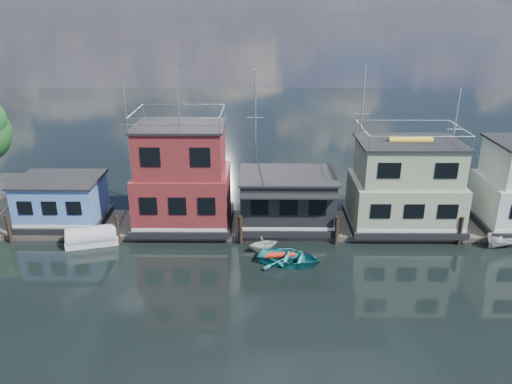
{
  "coord_description": "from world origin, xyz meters",
  "views": [
    {
      "loc": [
        -2.55,
        -23.75,
        16.71
      ],
      "look_at": [
        -2.89,
        12.0,
        3.0
      ],
      "focal_mm": 35.0,
      "sensor_mm": 36.0,
      "label": 1
    }
  ],
  "objects_px": {
    "houseboat_dark": "(287,199)",
    "red_kayak": "(283,255)",
    "motorboat": "(506,239)",
    "dinghy_white": "(263,244)",
    "tarp_runabout": "(92,237)",
    "dinghy_teal": "(290,258)",
    "houseboat_red": "(182,178)",
    "houseboat_green": "(405,186)",
    "houseboat_blue": "(62,201)"
  },
  "relations": [
    {
      "from": "dinghy_teal",
      "to": "motorboat",
      "type": "xyz_separation_m",
      "value": [
        15.84,
        2.69,
        0.17
      ]
    },
    {
      "from": "houseboat_blue",
      "to": "houseboat_green",
      "type": "xyz_separation_m",
      "value": [
        26.5,
        0.0,
        1.34
      ]
    },
    {
      "from": "houseboat_red",
      "to": "houseboat_green",
      "type": "relative_size",
      "value": 1.41
    },
    {
      "from": "houseboat_green",
      "to": "red_kayak",
      "type": "xyz_separation_m",
      "value": [
        -9.49,
        -4.92,
        -3.36
      ]
    },
    {
      "from": "houseboat_green",
      "to": "red_kayak",
      "type": "distance_m",
      "value": 11.2
    },
    {
      "from": "tarp_runabout",
      "to": "dinghy_white",
      "type": "xyz_separation_m",
      "value": [
        12.54,
        -0.95,
        0.02
      ]
    },
    {
      "from": "houseboat_blue",
      "to": "motorboat",
      "type": "height_order",
      "value": "houseboat_blue"
    },
    {
      "from": "houseboat_green",
      "to": "motorboat",
      "type": "bearing_deg",
      "value": -24.49
    },
    {
      "from": "houseboat_green",
      "to": "tarp_runabout",
      "type": "height_order",
      "value": "houseboat_green"
    },
    {
      "from": "tarp_runabout",
      "to": "houseboat_green",
      "type": "bearing_deg",
      "value": -8.26
    },
    {
      "from": "houseboat_blue",
      "to": "dinghy_teal",
      "type": "height_order",
      "value": "houseboat_blue"
    },
    {
      "from": "houseboat_red",
      "to": "tarp_runabout",
      "type": "relative_size",
      "value": 3.01
    },
    {
      "from": "motorboat",
      "to": "houseboat_blue",
      "type": "bearing_deg",
      "value": 71.33
    },
    {
      "from": "houseboat_dark",
      "to": "tarp_runabout",
      "type": "xyz_separation_m",
      "value": [
        -14.38,
        -3.01,
        -1.86
      ]
    },
    {
      "from": "houseboat_blue",
      "to": "houseboat_green",
      "type": "relative_size",
      "value": 0.76
    },
    {
      "from": "dinghy_teal",
      "to": "dinghy_white",
      "type": "distance_m",
      "value": 2.55
    },
    {
      "from": "houseboat_green",
      "to": "houseboat_blue",
      "type": "bearing_deg",
      "value": -180.0
    },
    {
      "from": "dinghy_teal",
      "to": "motorboat",
      "type": "height_order",
      "value": "motorboat"
    },
    {
      "from": "houseboat_red",
      "to": "red_kayak",
      "type": "height_order",
      "value": "houseboat_red"
    },
    {
      "from": "houseboat_red",
      "to": "dinghy_white",
      "type": "relative_size",
      "value": 5.37
    },
    {
      "from": "houseboat_green",
      "to": "red_kayak",
      "type": "relative_size",
      "value": 3.17
    },
    {
      "from": "dinghy_teal",
      "to": "dinghy_white",
      "type": "relative_size",
      "value": 1.97
    },
    {
      "from": "houseboat_dark",
      "to": "red_kayak",
      "type": "relative_size",
      "value": 2.79
    },
    {
      "from": "motorboat",
      "to": "houseboat_red",
      "type": "bearing_deg",
      "value": 69.22
    },
    {
      "from": "houseboat_blue",
      "to": "tarp_runabout",
      "type": "distance_m",
      "value": 4.65
    },
    {
      "from": "houseboat_dark",
      "to": "motorboat",
      "type": "bearing_deg",
      "value": -11.02
    },
    {
      "from": "tarp_runabout",
      "to": "motorboat",
      "type": "height_order",
      "value": "tarp_runabout"
    },
    {
      "from": "tarp_runabout",
      "to": "dinghy_teal",
      "type": "height_order",
      "value": "tarp_runabout"
    },
    {
      "from": "tarp_runabout",
      "to": "dinghy_teal",
      "type": "relative_size",
      "value": 0.9
    },
    {
      "from": "tarp_runabout",
      "to": "dinghy_white",
      "type": "relative_size",
      "value": 1.78
    },
    {
      "from": "red_kayak",
      "to": "dinghy_white",
      "type": "height_order",
      "value": "dinghy_white"
    },
    {
      "from": "dinghy_teal",
      "to": "houseboat_green",
      "type": "bearing_deg",
      "value": -42.53
    },
    {
      "from": "houseboat_red",
      "to": "dinghy_teal",
      "type": "bearing_deg",
      "value": -36.01
    },
    {
      "from": "dinghy_white",
      "to": "dinghy_teal",
      "type": "bearing_deg",
      "value": -155.05
    },
    {
      "from": "houseboat_blue",
      "to": "red_kayak",
      "type": "height_order",
      "value": "houseboat_blue"
    },
    {
      "from": "houseboat_green",
      "to": "dinghy_teal",
      "type": "relative_size",
      "value": 1.93
    },
    {
      "from": "houseboat_dark",
      "to": "motorboat",
      "type": "distance_m",
      "value": 16.2
    },
    {
      "from": "houseboat_blue",
      "to": "dinghy_white",
      "type": "height_order",
      "value": "houseboat_blue"
    },
    {
      "from": "houseboat_blue",
      "to": "motorboat",
      "type": "relative_size",
      "value": 1.98
    },
    {
      "from": "houseboat_blue",
      "to": "houseboat_green",
      "type": "height_order",
      "value": "houseboat_green"
    },
    {
      "from": "motorboat",
      "to": "dinghy_white",
      "type": "distance_m",
      "value": 17.67
    },
    {
      "from": "houseboat_red",
      "to": "houseboat_dark",
      "type": "relative_size",
      "value": 1.6
    },
    {
      "from": "houseboat_dark",
      "to": "houseboat_blue",
      "type": "bearing_deg",
      "value": 179.94
    },
    {
      "from": "houseboat_green",
      "to": "motorboat",
      "type": "distance_m",
      "value": 8.02
    },
    {
      "from": "red_kayak",
      "to": "houseboat_green",
      "type": "bearing_deg",
      "value": 21.75
    },
    {
      "from": "motorboat",
      "to": "dinghy_white",
      "type": "height_order",
      "value": "motorboat"
    },
    {
      "from": "motorboat",
      "to": "red_kayak",
      "type": "bearing_deg",
      "value": 83.01
    },
    {
      "from": "houseboat_dark",
      "to": "houseboat_green",
      "type": "height_order",
      "value": "houseboat_green"
    },
    {
      "from": "houseboat_dark",
      "to": "tarp_runabout",
      "type": "height_order",
      "value": "houseboat_dark"
    },
    {
      "from": "houseboat_dark",
      "to": "dinghy_white",
      "type": "distance_m",
      "value": 4.74
    }
  ]
}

